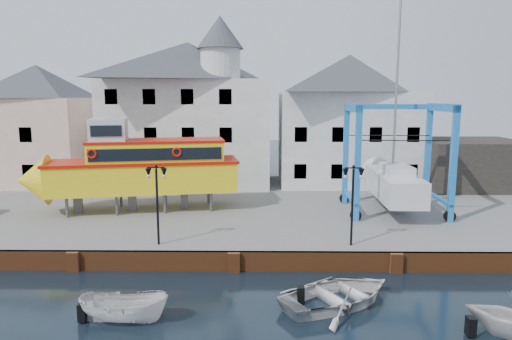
{
  "coord_description": "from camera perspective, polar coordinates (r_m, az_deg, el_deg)",
  "views": [
    {
      "loc": [
        1.36,
        -21.56,
        8.6
      ],
      "look_at": [
        1.0,
        7.0,
        4.0
      ],
      "focal_mm": 32.0,
      "sensor_mm": 36.0,
      "label": 1
    }
  ],
  "objects": [
    {
      "name": "ground",
      "position": [
        23.25,
        -2.75,
        -12.57
      ],
      "size": [
        140.0,
        140.0,
        0.0
      ],
      "primitive_type": "plane",
      "color": "black",
      "rests_on": "ground"
    },
    {
      "name": "hardstanding",
      "position": [
        33.58,
        -1.63,
        -4.81
      ],
      "size": [
        44.0,
        22.0,
        1.0
      ],
      "primitive_type": "cube",
      "color": "slate",
      "rests_on": "ground"
    },
    {
      "name": "quay_wall",
      "position": [
        23.17,
        -2.74,
        -11.32
      ],
      "size": [
        44.0,
        0.47,
        1.0
      ],
      "color": "brown",
      "rests_on": "ground"
    },
    {
      "name": "building_pink",
      "position": [
        44.11,
        -25.42,
        5.08
      ],
      "size": [
        8.0,
        7.0,
        10.3
      ],
      "color": "#D3A990",
      "rests_on": "hardstanding"
    },
    {
      "name": "building_white_main",
      "position": [
        40.46,
        -8.2,
        7.27
      ],
      "size": [
        14.0,
        8.3,
        14.0
      ],
      "color": "beige",
      "rests_on": "hardstanding"
    },
    {
      "name": "building_white_right",
      "position": [
        41.32,
        11.45,
        6.19
      ],
      "size": [
        12.0,
        8.0,
        11.2
      ],
      "color": "beige",
      "rests_on": "hardstanding"
    },
    {
      "name": "shed_dark",
      "position": [
        42.77,
        25.07,
        0.76
      ],
      "size": [
        8.0,
        7.0,
        4.0
      ],
      "primitive_type": "cube",
      "color": "black",
      "rests_on": "hardstanding"
    },
    {
      "name": "lamp_post_left",
      "position": [
        23.8,
        -12.31,
        -1.78
      ],
      "size": [
        1.12,
        0.32,
        4.2
      ],
      "color": "black",
      "rests_on": "hardstanding"
    },
    {
      "name": "lamp_post_right",
      "position": [
        23.65,
        12.03,
        -1.84
      ],
      "size": [
        1.12,
        0.32,
        4.2
      ],
      "color": "black",
      "rests_on": "hardstanding"
    },
    {
      "name": "tour_boat",
      "position": [
        31.54,
        -15.31,
        0.29
      ],
      "size": [
        14.62,
        6.02,
        6.2
      ],
      "rotation": [
        0.0,
        0.0,
        0.19
      ],
      "color": "#59595E",
      "rests_on": "hardstanding"
    },
    {
      "name": "travel_lift",
      "position": [
        32.23,
        16.52,
        -0.7
      ],
      "size": [
        6.58,
        9.19,
        13.78
      ],
      "rotation": [
        0.0,
        0.0,
        -0.03
      ],
      "color": "#124FB2",
      "rests_on": "hardstanding"
    },
    {
      "name": "motorboat_a",
      "position": [
        19.22,
        -16.12,
        -17.81
      ],
      "size": [
        3.59,
        1.54,
        1.36
      ],
      "primitive_type": "imported",
      "rotation": [
        0.0,
        0.0,
        1.51
      ],
      "color": "silver",
      "rests_on": "ground"
    },
    {
      "name": "motorboat_b",
      "position": [
        20.26,
        10.31,
        -16.12
      ],
      "size": [
        6.4,
        5.83,
        1.09
      ],
      "primitive_type": "imported",
      "rotation": [
        0.0,
        0.0,
        2.08
      ],
      "color": "silver",
      "rests_on": "ground"
    }
  ]
}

